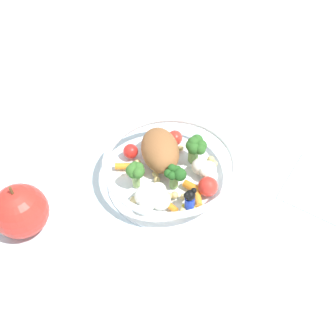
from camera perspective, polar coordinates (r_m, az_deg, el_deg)
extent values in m
plane|color=silver|center=(0.63, -0.77, -2.43)|extent=(2.40, 2.40, 0.00)
cylinder|color=white|center=(0.63, 0.00, -1.23)|extent=(0.19, 0.19, 0.01)
torus|color=white|center=(0.60, 0.00, 1.03)|extent=(0.20, 0.20, 0.01)
ellipsoid|color=#935B33|center=(0.63, -1.13, 2.57)|extent=(0.10, 0.11, 0.05)
cylinder|color=#8EB766|center=(0.61, -4.50, -1.69)|extent=(0.01, 0.01, 0.02)
sphere|color=#386B28|center=(0.59, -4.18, 0.06)|extent=(0.02, 0.02, 0.02)
sphere|color=#386B28|center=(0.60, -4.66, 0.35)|extent=(0.01, 0.01, 0.01)
sphere|color=#386B28|center=(0.59, -4.99, 0.14)|extent=(0.01, 0.01, 0.01)
sphere|color=#386B28|center=(0.59, -5.11, -0.35)|extent=(0.02, 0.02, 0.02)
sphere|color=#386B28|center=(0.59, -4.94, -0.79)|extent=(0.01, 0.01, 0.01)
sphere|color=#386B28|center=(0.59, -4.25, -0.72)|extent=(0.02, 0.02, 0.02)
sphere|color=#386B28|center=(0.59, -4.18, -0.44)|extent=(0.02, 0.02, 0.02)
cylinder|color=#7FAD5B|center=(0.61, 0.82, -1.85)|extent=(0.01, 0.01, 0.02)
sphere|color=#23561E|center=(0.59, 1.17, -0.46)|extent=(0.02, 0.02, 0.02)
sphere|color=#23561E|center=(0.59, 0.57, -0.02)|extent=(0.01, 0.01, 0.01)
sphere|color=#23561E|center=(0.59, 0.12, -0.70)|extent=(0.01, 0.01, 0.01)
sphere|color=#23561E|center=(0.59, 0.67, -1.00)|extent=(0.01, 0.01, 0.01)
sphere|color=#23561E|center=(0.59, 1.69, -0.92)|extent=(0.02, 0.02, 0.02)
cylinder|color=#7FAD5B|center=(0.64, 3.84, 1.79)|extent=(0.02, 0.02, 0.03)
sphere|color=#2D6023|center=(0.63, 4.29, 3.72)|extent=(0.02, 0.02, 0.02)
sphere|color=#2D6023|center=(0.63, 3.91, 3.58)|extent=(0.02, 0.02, 0.02)
sphere|color=#2D6023|center=(0.62, 3.47, 3.67)|extent=(0.02, 0.02, 0.02)
sphere|color=#2D6023|center=(0.62, 3.34, 3.16)|extent=(0.02, 0.02, 0.02)
sphere|color=#2D6023|center=(0.62, 3.60, 2.78)|extent=(0.02, 0.02, 0.02)
sphere|color=#2D6023|center=(0.62, 4.58, 2.60)|extent=(0.02, 0.02, 0.02)
sphere|color=#2D6023|center=(0.62, 4.69, 3.14)|extent=(0.02, 0.02, 0.02)
sphere|color=silver|center=(0.58, -1.42, -3.20)|extent=(0.03, 0.03, 0.03)
sphere|color=silver|center=(0.58, -2.62, -3.53)|extent=(0.03, 0.03, 0.03)
sphere|color=silver|center=(0.58, -3.30, -3.94)|extent=(0.03, 0.03, 0.03)
sphere|color=silver|center=(0.57, -3.00, -5.09)|extent=(0.02, 0.02, 0.02)
sphere|color=silver|center=(0.58, -1.03, -4.58)|extent=(0.03, 0.03, 0.03)
sphere|color=white|center=(0.62, 5.68, -0.12)|extent=(0.03, 0.03, 0.03)
sphere|color=white|center=(0.62, 4.53, 0.22)|extent=(0.03, 0.03, 0.03)
sphere|color=white|center=(0.62, 5.25, -0.49)|extent=(0.02, 0.02, 0.02)
sphere|color=white|center=(0.62, 6.02, -1.19)|extent=(0.02, 0.02, 0.02)
cube|color=yellow|center=(0.59, 3.01, -5.58)|extent=(0.01, 0.02, 0.00)
cylinder|color=#1933B2|center=(0.58, 3.06, -4.88)|extent=(0.02, 0.02, 0.02)
sphere|color=black|center=(0.57, 3.13, -3.86)|extent=(0.02, 0.02, 0.02)
sphere|color=black|center=(0.56, 2.64, -3.85)|extent=(0.01, 0.01, 0.01)
sphere|color=black|center=(0.56, 3.65, -3.20)|extent=(0.01, 0.01, 0.01)
cylinder|color=orange|center=(0.64, -6.17, 0.25)|extent=(0.03, 0.03, 0.01)
cylinder|color=orange|center=(0.61, 3.52, -2.75)|extent=(0.02, 0.03, 0.01)
cylinder|color=orange|center=(0.59, 0.14, -5.26)|extent=(0.01, 0.03, 0.01)
cylinder|color=orange|center=(0.59, 4.22, -4.28)|extent=(0.02, 0.03, 0.01)
sphere|color=red|center=(0.67, 0.97, 4.26)|extent=(0.03, 0.03, 0.03)
sphere|color=red|center=(0.65, -5.13, 2.46)|extent=(0.02, 0.02, 0.02)
sphere|color=red|center=(0.60, 5.64, -2.61)|extent=(0.03, 0.03, 0.03)
sphere|color=#D1B775|center=(0.59, -4.67, -4.62)|extent=(0.01, 0.01, 0.01)
sphere|color=#D1B775|center=(0.64, -4.30, 0.72)|extent=(0.01, 0.01, 0.01)
sphere|color=tan|center=(0.64, 6.52, 0.60)|extent=(0.01, 0.01, 0.01)
sphere|color=tan|center=(0.66, 1.83, 2.80)|extent=(0.01, 0.01, 0.01)
sphere|color=tan|center=(0.65, 6.04, 1.21)|extent=(0.01, 0.01, 0.01)
sphere|color=tan|center=(0.60, 0.96, -3.84)|extent=(0.01, 0.01, 0.01)
sphere|color=#D1B775|center=(0.58, 2.09, -6.05)|extent=(0.01, 0.01, 0.01)
sphere|color=tan|center=(0.62, -1.57, -1.67)|extent=(0.01, 0.01, 0.01)
sphere|color=tan|center=(0.62, -2.05, -1.04)|extent=(0.01, 0.01, 0.01)
sphere|color=#D1B775|center=(0.63, -3.83, -0.36)|extent=(0.01, 0.01, 0.01)
sphere|color=#D1B775|center=(0.59, 0.06, -3.98)|extent=(0.01, 0.01, 0.01)
sphere|color=#D1B775|center=(0.59, 2.13, -4.14)|extent=(0.01, 0.01, 0.01)
sphere|color=#D1B775|center=(0.63, -5.04, -0.16)|extent=(0.01, 0.01, 0.01)
sphere|color=red|center=(0.58, -20.04, -5.70)|extent=(0.08, 0.08, 0.08)
cylinder|color=brown|center=(0.55, -21.19, -2.98)|extent=(0.00, 0.00, 0.01)
cube|color=white|center=(0.66, 21.92, -3.06)|extent=(0.14, 0.15, 0.01)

